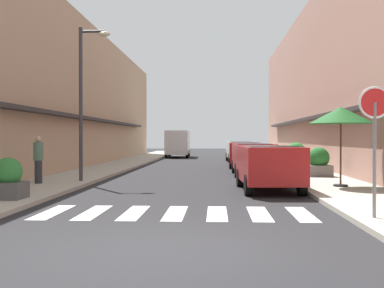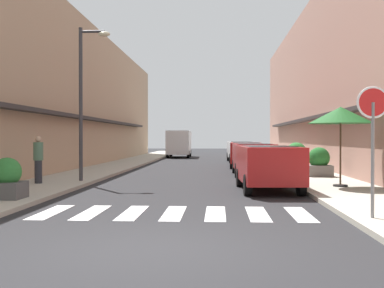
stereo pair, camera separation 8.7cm
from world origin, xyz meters
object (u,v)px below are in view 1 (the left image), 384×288
planter_corner (8,180)px  street_lamp (85,88)px  delivery_van (178,142)px  round_street_sign (375,117)px  planter_midblock (319,163)px  parked_car_mid (253,155)px  parked_car_distant (240,149)px  planter_far (296,157)px  parked_car_far (245,152)px  cafe_umbrella (341,116)px  pedestrian_walking_near (38,158)px  parked_car_near (268,163)px

planter_corner → street_lamp: bearing=83.4°
delivery_van → planter_corner: delivery_van is taller
round_street_sign → planter_midblock: round_street_sign is taller
parked_car_mid → planter_midblock: size_ratio=3.38×
parked_car_distant → planter_far: size_ratio=2.99×
street_lamp → parked_car_far: bearing=57.6°
street_lamp → planter_midblock: (9.19, 2.62, -2.92)m
parked_car_far → planter_midblock: bearing=-71.4°
cafe_umbrella → planter_far: size_ratio=1.90×
planter_far → pedestrian_walking_near: size_ratio=0.83×
parked_car_mid → planter_far: (2.34, 2.29, -0.14)m
parked_car_far → cafe_umbrella: bearing=-78.6°
delivery_van → planter_midblock: size_ratio=4.46×
parked_car_distant → street_lamp: bearing=-111.2°
planter_corner → parked_car_near: bearing=24.5°
delivery_van → round_street_sign: (6.58, -32.68, 0.74)m
planter_corner → planter_far: planter_far is taller
round_street_sign → planter_midblock: (1.13, 10.51, -1.47)m
street_lamp → planter_far: 11.52m
parked_car_far → planter_far: planter_far is taller
parked_car_distant → parked_car_mid: bearing=-90.0°
parked_car_mid → parked_car_distant: same height
street_lamp → pedestrian_walking_near: (-1.39, -1.10, -2.59)m
planter_far → planter_midblock: bearing=-86.2°
street_lamp → planter_corner: bearing=-96.6°
parked_car_far → pedestrian_walking_near: (-7.97, -11.48, 0.08)m
cafe_umbrella → pedestrian_walking_near: cafe_umbrella is taller
parked_car_near → round_street_sign: bearing=-75.8°
cafe_umbrella → planter_corner: (-9.62, -3.70, -1.84)m
parked_car_near → planter_far: bearing=75.1°
pedestrian_walking_near → planter_corner: bearing=-47.9°
parked_car_distant → delivery_van: 9.36m
parked_car_near → street_lamp: size_ratio=0.73×
planter_midblock → planter_far: bearing=93.8°
delivery_van → planter_far: (7.43, -18.06, -0.62)m
parked_car_near → pedestrian_walking_near: 8.02m
planter_midblock → parked_car_far: bearing=108.6°
parked_car_far → cafe_umbrella: (2.43, -11.99, 1.54)m
delivery_van → pedestrian_walking_near: size_ratio=3.24×
parked_car_near → planter_midblock: bearing=60.7°
parked_car_distant → planter_far: 10.49m
parked_car_mid → parked_car_distant: 12.51m
parked_car_mid → planter_far: size_ratio=2.97×
parked_car_near → planter_corner: bearing=-155.5°
pedestrian_walking_near → delivery_van: bearing=115.3°
parked_car_distant → planter_corner: bearing=-107.9°
planter_far → round_street_sign: bearing=-93.3°
parked_car_mid → street_lamp: bearing=-146.0°
cafe_umbrella → planter_corner: cafe_umbrella is taller
street_lamp → planter_far: street_lamp is taller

